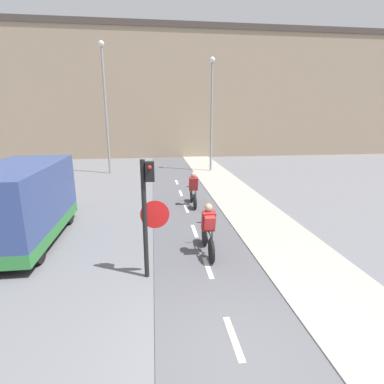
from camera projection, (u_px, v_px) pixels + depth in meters
name	position (u px, v px, depth m)	size (l,w,h in m)	color
ground_plane	(242.00, 361.00, 4.75)	(120.00, 120.00, 0.00)	slate
bike_lane	(242.00, 361.00, 4.75)	(2.73, 60.00, 0.02)	#56565B
building_row_background	(165.00, 94.00, 28.21)	(60.00, 5.20, 11.27)	gray
traffic_light_pole	(148.00, 206.00, 6.82)	(0.67, 0.25, 2.85)	black
street_lamp_far	(105.00, 97.00, 18.79)	(0.36, 0.36, 8.12)	gray
street_lamp_sidewalk	(212.00, 104.00, 19.63)	(0.36, 0.36, 7.35)	gray
cyclist_near	(208.00, 230.00, 8.24)	(0.46, 1.74, 1.47)	black
cyclist_far	(193.00, 191.00, 12.70)	(0.46, 1.71, 1.47)	black
van	(21.00, 205.00, 8.93)	(2.03, 4.61, 2.37)	#334784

